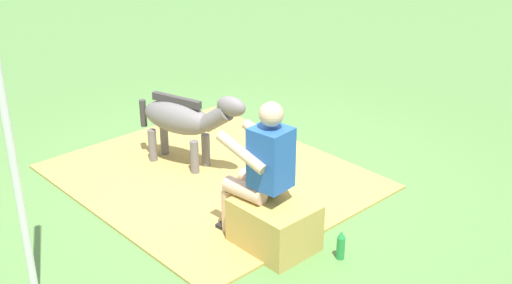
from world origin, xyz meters
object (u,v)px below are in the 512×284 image
(pony_standing, at_px, (184,119))
(tent_pole_left, at_px, (10,146))
(person_seated, at_px, (260,166))
(soda_bottle, at_px, (341,245))
(hay_bale, at_px, (274,225))

(pony_standing, distance_m, tent_pole_left, 2.49)
(person_seated, relative_size, pony_standing, 0.99)
(pony_standing, relative_size, tent_pole_left, 0.53)
(person_seated, height_order, soda_bottle, person_seated)
(hay_bale, bearing_deg, person_seated, 4.44)
(person_seated, bearing_deg, pony_standing, -13.92)
(hay_bale, xyz_separation_m, pony_standing, (1.73, -0.38, 0.34))
(tent_pole_left, bearing_deg, person_seated, -108.31)
(hay_bale, bearing_deg, tent_pole_left, 67.37)
(soda_bottle, xyz_separation_m, tent_pole_left, (1.26, 2.08, 1.12))
(person_seated, height_order, tent_pole_left, tent_pole_left)
(soda_bottle, relative_size, tent_pole_left, 0.11)
(hay_bale, distance_m, pony_standing, 1.80)
(soda_bottle, bearing_deg, tent_pole_left, 58.78)
(hay_bale, bearing_deg, pony_standing, -12.29)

